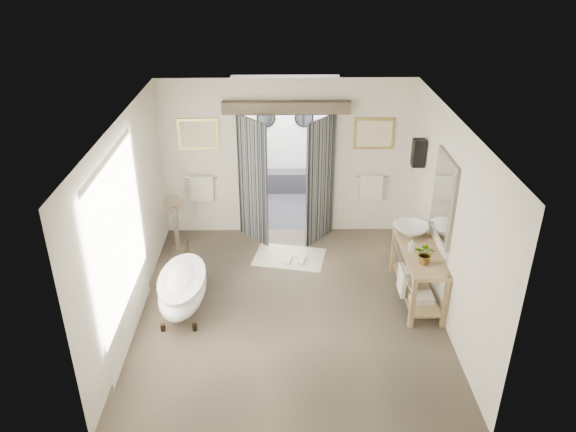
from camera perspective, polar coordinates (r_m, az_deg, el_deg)
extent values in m
plane|color=brown|center=(8.62, 0.06, -9.25)|extent=(5.00, 5.00, 0.00)
cube|color=beige|center=(5.76, 0.50, -12.23)|extent=(4.50, 0.02, 2.90)
cube|color=beige|center=(8.14, -15.98, -0.76)|extent=(0.02, 5.00, 2.90)
cube|color=beige|center=(8.21, 15.98, -0.53)|extent=(0.02, 5.00, 2.90)
cube|color=beige|center=(10.24, -8.78, 5.74)|extent=(1.45, 0.02, 2.90)
cube|color=beige|center=(10.27, 8.41, 5.85)|extent=(1.45, 0.02, 2.90)
cube|color=beige|center=(9.79, -0.18, 12.16)|extent=(1.60, 0.02, 0.60)
cube|color=silver|center=(7.30, 0.08, 9.47)|extent=(4.50, 5.00, 0.02)
cube|color=beige|center=(7.67, -16.56, -3.50)|extent=(0.02, 2.20, 2.70)
cube|color=gray|center=(8.30, 15.59, 1.78)|extent=(0.05, 0.95, 1.25)
cube|color=silver|center=(8.30, 15.39, 1.78)|extent=(0.01, 0.80, 1.10)
cube|color=black|center=(9.37, 13.13, 6.27)|extent=(0.20, 0.20, 0.45)
sphere|color=#FFCC8C|center=(9.37, 13.13, 6.27)|extent=(0.10, 0.10, 0.10)
cube|color=#24242C|center=(11.63, -0.22, 0.97)|extent=(2.20, 2.00, 0.01)
cube|color=silver|center=(10.78, -0.25, 12.99)|extent=(2.20, 2.00, 0.02)
cube|color=white|center=(12.09, -0.29, 8.36)|extent=(2.20, 0.02, 2.50)
cube|color=white|center=(11.19, -5.92, 6.67)|extent=(0.02, 2.00, 2.50)
cube|color=white|center=(11.21, 5.43, 6.74)|extent=(0.02, 2.00, 2.50)
cube|color=#24242C|center=(12.29, -0.27, 3.56)|extent=(2.00, 0.35, 0.45)
cylinder|color=silver|center=(11.96, -2.24, 9.89)|extent=(0.40, 0.03, 0.40)
cylinder|color=silver|center=(11.97, 1.65, 9.91)|extent=(0.40, 0.03, 0.40)
cube|color=black|center=(10.27, -4.65, 4.25)|extent=(0.07, 0.10, 2.30)
cube|color=black|center=(10.29, 4.30, 4.31)|extent=(0.07, 0.10, 2.30)
cube|color=black|center=(9.87, -0.18, 10.47)|extent=(1.67, 0.10, 0.07)
cube|color=black|center=(9.94, -3.61, 3.49)|extent=(0.55, 0.64, 2.30)
cube|color=black|center=(9.95, 3.32, 3.54)|extent=(0.55, 0.64, 2.30)
cube|color=brown|center=(9.74, -0.17, 10.99)|extent=(2.20, 0.20, 0.20)
cube|color=tan|center=(10.07, -9.12, 8.20)|extent=(0.72, 0.03, 0.57)
cube|color=beige|center=(10.05, -9.13, 8.17)|extent=(0.62, 0.01, 0.47)
cube|color=tan|center=(10.10, 8.75, 8.29)|extent=(0.72, 0.03, 0.57)
cube|color=beige|center=(10.09, 8.76, 8.26)|extent=(0.62, 0.01, 0.47)
cylinder|color=silver|center=(10.31, -8.83, 3.91)|extent=(0.60, 0.02, 0.02)
cube|color=silver|center=(10.38, -8.76, 2.75)|extent=(0.42, 0.08, 0.48)
cylinder|color=silver|center=(10.34, 8.48, 4.02)|extent=(0.60, 0.02, 0.02)
cube|color=silver|center=(10.41, 8.41, 2.86)|extent=(0.42, 0.08, 0.48)
cylinder|color=black|center=(8.34, -12.60, -10.99)|extent=(0.07, 0.07, 0.11)
cylinder|color=black|center=(8.26, -9.46, -11.07)|extent=(0.07, 0.07, 0.11)
cylinder|color=black|center=(9.20, -11.37, -6.86)|extent=(0.07, 0.07, 0.11)
cylinder|color=black|center=(9.13, -8.56, -6.89)|extent=(0.07, 0.07, 0.11)
ellipsoid|color=white|center=(8.56, -10.64, -7.22)|extent=(0.69, 1.54, 0.49)
cylinder|color=black|center=(8.99, -10.13, -3.13)|extent=(0.03, 0.03, 0.20)
cube|color=#A48856|center=(8.19, 12.57, -8.55)|extent=(0.07, 0.07, 0.85)
cube|color=#A48856|center=(8.30, 15.69, -8.41)|extent=(0.07, 0.07, 0.85)
cube|color=#A48856|center=(9.40, 10.68, -3.35)|extent=(0.07, 0.07, 0.85)
cube|color=#A48856|center=(9.50, 13.40, -3.30)|extent=(0.07, 0.07, 0.85)
cube|color=#A48856|center=(8.63, 13.29, -3.49)|extent=(0.55, 1.60, 0.05)
cube|color=#A48856|center=(8.98, 12.84, -7.16)|extent=(0.45, 1.50, 0.03)
cylinder|color=silver|center=(8.68, 11.40, -4.81)|extent=(0.02, 1.40, 0.02)
cube|color=silver|center=(8.67, 11.47, -6.45)|extent=(0.06, 0.34, 0.42)
cube|color=silver|center=(8.66, 13.39, -8.08)|extent=(0.35, 0.25, 0.10)
cube|color=silver|center=(9.23, 12.42, -5.61)|extent=(0.35, 0.25, 0.10)
cube|color=brown|center=(10.13, -11.04, -3.55)|extent=(0.22, 0.22, 0.08)
cylinder|color=brown|center=(9.91, -11.27, -1.26)|extent=(0.09, 0.09, 0.85)
cylinder|color=silver|center=(9.72, -11.50, 1.29)|extent=(0.30, 0.02, 0.30)
cylinder|color=brown|center=(9.70, -11.51, 1.25)|extent=(0.34, 0.01, 0.34)
cube|color=beige|center=(9.84, 0.14, -4.20)|extent=(1.34, 1.03, 0.01)
cube|color=beige|center=(9.69, -0.01, -4.49)|extent=(0.17, 0.28, 0.05)
cube|color=beige|center=(9.70, 1.43, -4.48)|extent=(0.17, 0.28, 0.05)
imported|color=white|center=(8.93, 12.38, -1.42)|extent=(0.73, 0.73, 0.19)
imported|color=gray|center=(8.21, 13.83, -3.73)|extent=(0.37, 0.35, 0.33)
imported|color=gray|center=(8.51, 12.44, -2.94)|extent=(0.09, 0.09, 0.18)
imported|color=gray|center=(9.18, 12.42, -0.68)|extent=(0.16, 0.16, 0.17)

